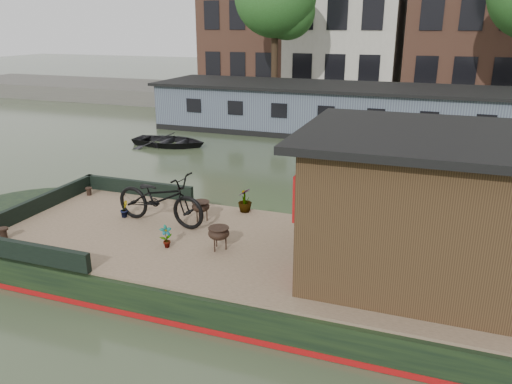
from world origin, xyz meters
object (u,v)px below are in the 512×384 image
(cabin, at_px, (422,204))
(potted_plant_a, at_px, (166,237))
(bicycle, at_px, (160,198))
(dinghy, at_px, (169,138))
(brazier_rear, at_px, (201,211))
(brazier_front, at_px, (219,238))

(cabin, xyz_separation_m, potted_plant_a, (-4.47, -0.58, -1.01))
(cabin, distance_m, potted_plant_a, 4.61)
(bicycle, distance_m, dinghy, 10.00)
(cabin, bearing_deg, dinghy, 137.14)
(bicycle, distance_m, brazier_rear, 0.91)
(bicycle, height_order, potted_plant_a, bicycle)
(brazier_front, relative_size, brazier_rear, 1.02)
(brazier_rear, xyz_separation_m, dinghy, (-5.48, 8.34, -0.55))
(brazier_front, xyz_separation_m, dinghy, (-6.43, 9.53, -0.56))
(brazier_front, bearing_deg, bicycle, 155.30)
(brazier_rear, bearing_deg, cabin, -11.15)
(brazier_front, bearing_deg, brazier_rear, 128.55)
(bicycle, bearing_deg, brazier_rear, -54.52)
(cabin, distance_m, bicycle, 5.24)
(potted_plant_a, xyz_separation_m, brazier_rear, (0.02, 1.45, -0.00))
(cabin, height_order, brazier_front, cabin)
(brazier_rear, bearing_deg, bicycle, -150.01)
(bicycle, relative_size, brazier_rear, 4.87)
(brazier_rear, bearing_deg, dinghy, 123.31)
(potted_plant_a, height_order, brazier_rear, potted_plant_a)
(cabin, height_order, dinghy, cabin)
(brazier_front, bearing_deg, dinghy, 124.01)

